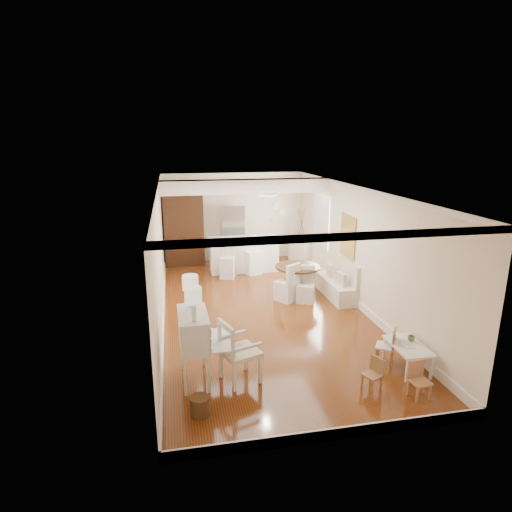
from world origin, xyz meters
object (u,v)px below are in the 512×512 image
object	(u,v)px
kids_chair_b	(385,346)
dining_table	(297,281)
kids_chair_a	(372,374)
sideboard	(301,252)
wicker_basket	(200,406)
bar_stool_left	(227,262)
fridge	(244,234)
slip_chair_far	(287,282)
breakfast_counter	(244,254)
pantry_cabinet	(184,228)
gustavian_armchair	(240,351)
slip_chair_near	(306,285)
bar_stool_right	(253,256)
kids_table	(407,357)
kids_chair_c	(420,381)
secretary_bureau	(194,347)

from	to	relation	value
kids_chair_b	dining_table	world-z (taller)	dining_table
kids_chair_a	sideboard	xyz separation A→B (m)	(0.99, 7.03, 0.11)
wicker_basket	kids_chair_b	bearing A→B (deg)	14.57
kids_chair_a	bar_stool_left	size ratio (longest dim) A/B	0.56
fridge	sideboard	bearing A→B (deg)	-19.95
slip_chair_far	sideboard	distance (m)	3.27
breakfast_counter	pantry_cabinet	distance (m)	2.11
pantry_cabinet	fridge	distance (m)	1.92
wicker_basket	dining_table	distance (m)	5.22
pantry_cabinet	sideboard	size ratio (longest dim) A/B	2.87
slip_chair_far	sideboard	world-z (taller)	slip_chair_far
gustavian_armchair	breakfast_counter	xyz separation A→B (m)	(1.07, 5.91, -0.02)
slip_chair_near	breakfast_counter	bearing A→B (deg)	132.97
kids_chair_a	pantry_cabinet	size ratio (longest dim) A/B	0.24
slip_chair_near	slip_chair_far	bearing A→B (deg)	179.34
bar_stool_right	kids_table	bearing A→B (deg)	-93.81
pantry_cabinet	kids_table	bearing A→B (deg)	-64.01
kids_chair_c	breakfast_counter	world-z (taller)	breakfast_counter
kids_chair_a	bar_stool_right	bearing A→B (deg)	161.89
pantry_cabinet	secretary_bureau	bearing A→B (deg)	-90.84
kids_chair_a	kids_chair_c	size ratio (longest dim) A/B	0.94
secretary_bureau	kids_chair_b	bearing A→B (deg)	-2.67
gustavian_armchair	wicker_basket	xyz separation A→B (m)	(-0.71, -0.79, -0.39)
gustavian_armchair	bar_stool_left	world-z (taller)	gustavian_armchair
wicker_basket	breakfast_counter	distance (m)	6.94
wicker_basket	sideboard	bearing A→B (deg)	62.66
gustavian_armchair	breakfast_counter	world-z (taller)	gustavian_armchair
bar_stool_right	slip_chair_far	bearing A→B (deg)	-98.81
kids_chair_c	slip_chair_far	size ratio (longest dim) A/B	0.61
slip_chair_near	gustavian_armchair	bearing A→B (deg)	-101.52
dining_table	pantry_cabinet	distance (m)	4.36
kids_table	bar_stool_left	distance (m)	6.02
kids_chair_a	sideboard	size ratio (longest dim) A/B	0.68
kids_chair_a	fridge	distance (m)	7.70
breakfast_counter	fridge	xyz separation A→B (m)	(0.20, 1.05, 0.39)
slip_chair_far	pantry_cabinet	distance (m)	4.38
slip_chair_near	bar_stool_right	size ratio (longest dim) A/B	0.79
bar_stool_right	kids_chair_a	bearing A→B (deg)	-102.81
kids_chair_b	slip_chair_far	world-z (taller)	slip_chair_far
secretary_bureau	kids_chair_b	world-z (taller)	secretary_bureau
breakfast_counter	bar_stool_right	xyz separation A→B (m)	(0.21, -0.31, 0.03)
dining_table	kids_chair_c	bearing A→B (deg)	-83.30
gustavian_armchair	bar_stool_right	xyz separation A→B (m)	(1.28, 5.60, 0.02)
wicker_basket	bar_stool_left	distance (m)	6.25
kids_table	breakfast_counter	bearing A→B (deg)	106.44
kids_table	sideboard	xyz separation A→B (m)	(0.10, 6.53, 0.16)
bar_stool_left	kids_chair_a	bearing A→B (deg)	-60.16
kids_table	kids_chair_b	size ratio (longest dim) A/B	1.36
gustavian_armchair	kids_chair_c	distance (m)	2.80
breakfast_counter	sideboard	bearing A→B (deg)	12.83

